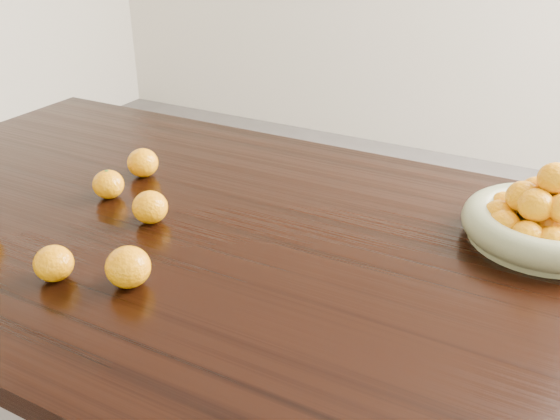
% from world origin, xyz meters
% --- Properties ---
extents(dining_table, '(2.00, 1.00, 0.75)m').
position_xyz_m(dining_table, '(0.00, 0.00, 0.66)').
color(dining_table, black).
rests_on(dining_table, ground).
extents(fruit_bowl, '(0.29, 0.29, 0.15)m').
position_xyz_m(fruit_bowl, '(0.43, 0.24, 0.79)').
color(fruit_bowl, gray).
rests_on(fruit_bowl, dining_table).
extents(loose_orange_0, '(0.07, 0.07, 0.06)m').
position_xyz_m(loose_orange_0, '(-0.39, -0.00, 0.78)').
color(loose_orange_0, '#FFA407').
rests_on(loose_orange_0, dining_table).
extents(loose_orange_1, '(0.06, 0.06, 0.06)m').
position_xyz_m(loose_orange_1, '(-0.26, -0.28, 0.78)').
color(loose_orange_1, '#FFA407').
rests_on(loose_orange_1, dining_table).
extents(loose_orange_2, '(0.07, 0.07, 0.07)m').
position_xyz_m(loose_orange_2, '(-0.14, -0.24, 0.78)').
color(loose_orange_2, '#FFA407').
rests_on(loose_orange_2, dining_table).
extents(loose_orange_3, '(0.07, 0.07, 0.06)m').
position_xyz_m(loose_orange_3, '(-0.40, 0.12, 0.78)').
color(loose_orange_3, '#FFA407').
rests_on(loose_orange_3, dining_table).
extents(loose_orange_4, '(0.07, 0.07, 0.06)m').
position_xyz_m(loose_orange_4, '(-0.25, -0.05, 0.78)').
color(loose_orange_4, '#FFA407').
rests_on(loose_orange_4, dining_table).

